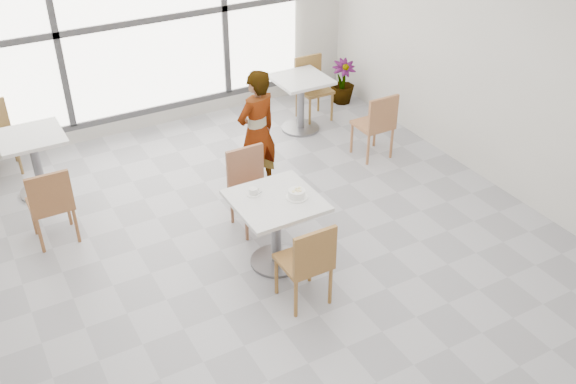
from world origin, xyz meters
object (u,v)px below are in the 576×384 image
chair_near (308,260)px  coffee_cup (253,192)px  oatmeal_bowl (297,194)px  bg_table_right (301,96)px  bg_table_left (35,156)px  bg_chair_left_near (51,202)px  bg_chair_right_far (312,83)px  bg_chair_right_near (377,122)px  person (257,132)px  main_table (276,219)px  plant_right (343,82)px  chair_far (250,183)px

chair_near → coffee_cup: 0.89m
oatmeal_bowl → bg_table_right: oatmeal_bowl is taller
coffee_cup → bg_table_left: coffee_cup is taller
bg_chair_left_near → bg_chair_right_far: bearing=-161.3°
coffee_cup → bg_chair_right_near: bearing=25.8°
coffee_cup → bg_table_right: bearing=50.9°
coffee_cup → person: (0.62, 1.15, -0.04)m
chair_near → bg_chair_right_near: size_ratio=1.00×
bg_chair_right_far → bg_chair_left_near: bearing=-161.3°
main_table → coffee_cup: size_ratio=5.03×
bg_chair_right_far → plant_right: size_ratio=1.35×
bg_table_left → chair_near: bearing=-61.2°
main_table → person: bearing=70.2°
bg_chair_right_far → plant_right: (0.65, 0.19, -0.18)m
person → bg_table_left: 2.52m
bg_chair_right_near → bg_table_right: bearing=-70.2°
main_table → chair_near: (-0.04, -0.67, -0.02)m
oatmeal_bowl → person: person is taller
oatmeal_bowl → coffee_cup: bearing=143.2°
oatmeal_bowl → bg_chair_right_near: (1.91, 1.33, -0.29)m
bg_chair_right_far → person: bearing=-138.4°
coffee_cup → bg_chair_left_near: 2.09m
main_table → bg_table_left: same height
oatmeal_bowl → main_table: bearing=158.5°
chair_far → coffee_cup: (-0.24, -0.57, 0.28)m
oatmeal_bowl → plant_right: bearing=50.0°
bg_chair_left_near → coffee_cup: bearing=143.6°
chair_far → person: (0.38, 0.58, 0.24)m
person → bg_table_left: size_ratio=1.96×
chair_near → oatmeal_bowl: bearing=-110.5°
person → bg_chair_left_near: (-2.29, 0.07, -0.24)m
bg_chair_right_far → coffee_cup: bearing=-130.6°
main_table → coffee_cup: (-0.15, 0.17, 0.26)m
bg_chair_left_near → bg_chair_right_far: (3.83, 1.29, 0.00)m
chair_near → bg_table_right: 3.53m
oatmeal_bowl → bg_table_left: oatmeal_bowl is taller
chair_far → bg_chair_right_far: 2.74m
bg_table_right → bg_chair_right_near: 1.23m
bg_table_left → bg_chair_left_near: (-0.05, -1.07, 0.01)m
main_table → chair_far: (0.09, 0.74, -0.02)m
bg_chair_left_near → plant_right: (4.48, 1.48, -0.18)m
coffee_cup → bg_table_right: 2.91m
bg_chair_left_near → bg_chair_right_far: same height
person → bg_chair_right_far: size_ratio=1.69×
bg_table_right → plant_right: bg_table_right is taller
chair_near → main_table: bearing=-93.2°
main_table → coffee_cup: bearing=129.9°
chair_far → bg_table_left: size_ratio=1.16×
main_table → bg_chair_left_near: bg_chair_left_near is taller
main_table → bg_chair_left_near: (-1.81, 1.40, -0.02)m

